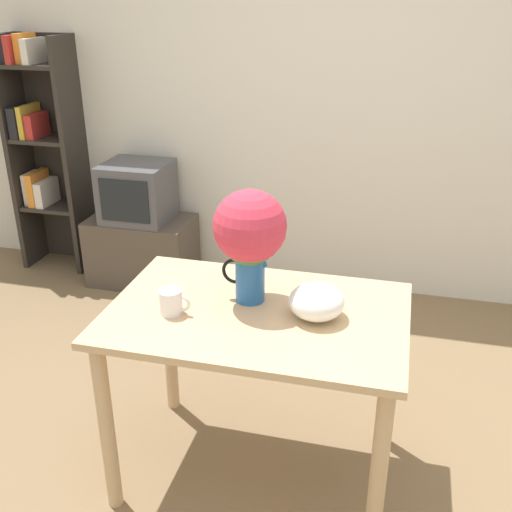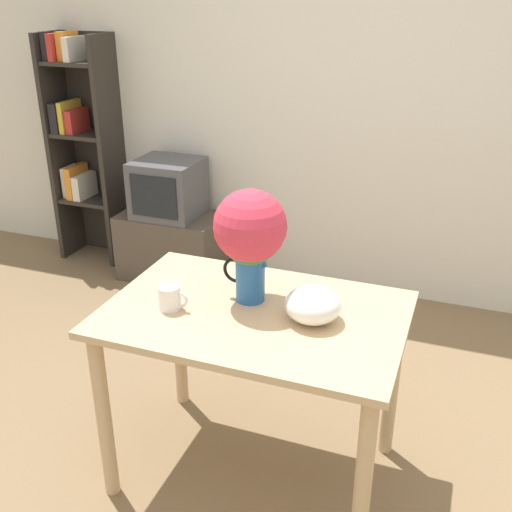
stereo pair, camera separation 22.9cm
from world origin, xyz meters
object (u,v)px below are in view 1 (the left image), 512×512
(white_bowl, at_px, (317,302))
(tv_set, at_px, (137,192))
(flower_vase, at_px, (250,234))
(coffee_mug, at_px, (171,303))

(white_bowl, height_order, tv_set, white_bowl)
(tv_set, bearing_deg, flower_vase, -51.94)
(coffee_mug, bearing_deg, flower_vase, 35.13)
(coffee_mug, bearing_deg, white_bowl, 11.80)
(coffee_mug, relative_size, tv_set, 0.28)
(white_bowl, bearing_deg, coffee_mug, -168.20)
(white_bowl, xyz_separation_m, tv_set, (-1.46, 1.58, -0.19))
(white_bowl, bearing_deg, flower_vase, 165.49)
(white_bowl, bearing_deg, tv_set, 132.67)
(coffee_mug, xyz_separation_m, white_bowl, (0.54, 0.11, 0.02))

